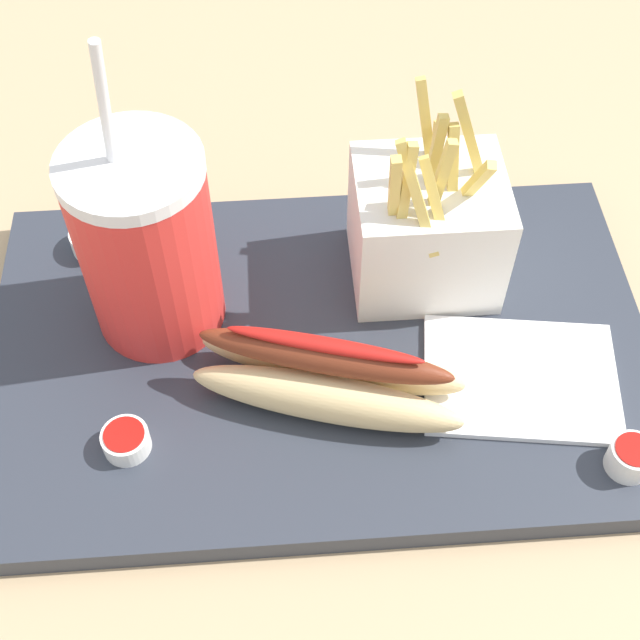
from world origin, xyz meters
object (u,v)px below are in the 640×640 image
object	(u,v)px
soda_cup	(147,244)
napkin_stack	(521,378)
fries_basket	(427,227)
ketchup_cup_3	(631,457)
ketchup_cup_2	(126,440)
ketchup_cup_1	(94,239)
hot_dog_1	(327,375)

from	to	relation	value
soda_cup	napkin_stack	distance (m)	0.28
fries_basket	ketchup_cup_3	bearing A→B (deg)	122.17
napkin_stack	ketchup_cup_3	bearing A→B (deg)	127.92
fries_basket	ketchup_cup_2	size ratio (longest dim) A/B	5.13
soda_cup	ketchup_cup_1	xyz separation A→B (m)	(0.06, -0.07, -0.07)
soda_cup	hot_dog_1	xyz separation A→B (m)	(-0.12, 0.08, -0.05)
ketchup_cup_3	napkin_stack	world-z (taller)	ketchup_cup_3
ketchup_cup_1	ketchup_cup_3	world-z (taller)	ketchup_cup_3
ketchup_cup_1	napkin_stack	world-z (taller)	ketchup_cup_1
soda_cup	ketchup_cup_3	bearing A→B (deg)	154.03
ketchup_cup_3	napkin_stack	xyz separation A→B (m)	(0.06, -0.07, -0.01)
ketchup_cup_2	soda_cup	bearing A→B (deg)	-99.61
napkin_stack	ketchup_cup_2	bearing A→B (deg)	7.01
ketchup_cup_3	fries_basket	bearing A→B (deg)	-57.83
fries_basket	ketchup_cup_3	distance (m)	0.22
soda_cup	fries_basket	size ratio (longest dim) A/B	1.46
ketchup_cup_2	napkin_stack	distance (m)	0.28
ketchup_cup_1	ketchup_cup_3	bearing A→B (deg)	148.98
soda_cup	fries_basket	world-z (taller)	soda_cup
hot_dog_1	ketchup_cup_2	bearing A→B (deg)	12.93
soda_cup	ketchup_cup_3	xyz separation A→B (m)	(-0.31, 0.15, -0.06)
ketchup_cup_1	napkin_stack	size ratio (longest dim) A/B	0.27
fries_basket	ketchup_cup_3	world-z (taller)	fries_basket
hot_dog_1	ketchup_cup_1	size ratio (longest dim) A/B	5.36
ketchup_cup_3	hot_dog_1	bearing A→B (deg)	-19.75
fries_basket	soda_cup	bearing A→B (deg)	7.59
fries_basket	ketchup_cup_1	bearing A→B (deg)	-9.39
soda_cup	ketchup_cup_1	distance (m)	0.11
soda_cup	fries_basket	distance (m)	0.20
soda_cup	napkin_stack	world-z (taller)	soda_cup
ketchup_cup_1	napkin_stack	bearing A→B (deg)	154.44
ketchup_cup_1	ketchup_cup_2	size ratio (longest dim) A/B	1.14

